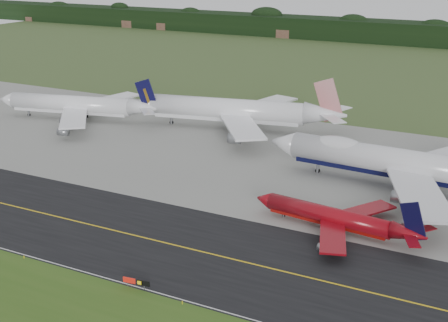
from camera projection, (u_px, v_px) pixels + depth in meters
ground at (204, 241)px, 115.68m from camera, size 600.00×600.00×0.00m
taxiway at (194, 250)px, 112.31m from camera, size 400.00×32.00×0.02m
apron at (301, 162)px, 158.57m from camera, size 400.00×78.00×0.01m
taxiway_centreline at (194, 250)px, 112.31m from camera, size 400.00×0.40×0.00m
taxiway_edge_line at (145, 289)px, 99.27m from camera, size 400.00×0.25×0.00m
horizon_treeline at (444, 36)px, 344.17m from camera, size 700.00×25.00×12.00m
jet_ba_747 at (408, 165)px, 138.44m from camera, size 69.41×57.39×17.45m
jet_red_737 at (337, 218)px, 119.07m from camera, size 35.18×28.49×9.50m
jet_navy_gold at (80, 105)px, 195.82m from camera, size 55.38×47.43×14.39m
jet_star_tail at (238, 111)px, 185.18m from camera, size 64.56×53.23×17.10m
taxiway_sign at (136, 282)px, 99.31m from camera, size 4.71×0.73×1.57m
edge_marker_left at (24, 257)px, 109.10m from camera, size 0.16×0.16×0.50m
edge_marker_center at (182, 303)px, 95.10m from camera, size 0.16×0.16×0.50m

